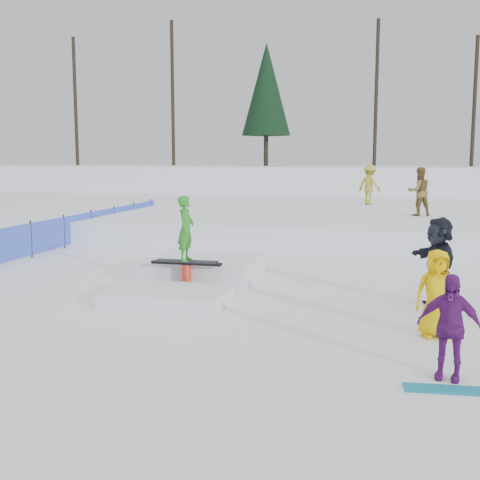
% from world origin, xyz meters
% --- Properties ---
extents(ground, '(120.00, 120.00, 0.00)m').
position_xyz_m(ground, '(0.00, 0.00, 0.00)').
color(ground, white).
extents(snow_berm, '(60.00, 14.00, 2.40)m').
position_xyz_m(snow_berm, '(0.00, 30.00, 1.20)').
color(snow_berm, white).
rests_on(snow_berm, ground).
extents(snow_midrise, '(50.00, 18.00, 0.80)m').
position_xyz_m(snow_midrise, '(0.00, 16.00, 0.40)').
color(snow_midrise, white).
rests_on(snow_midrise, ground).
extents(safety_fence, '(0.05, 16.00, 1.10)m').
position_xyz_m(safety_fence, '(-6.50, 6.60, 0.55)').
color(safety_fence, blue).
rests_on(safety_fence, ground).
extents(treeline, '(40.24, 4.22, 10.50)m').
position_xyz_m(treeline, '(6.18, 28.28, 7.45)').
color(treeline, black).
rests_on(treeline, snow_berm).
extents(walker_olive, '(1.06, 0.96, 1.79)m').
position_xyz_m(walker_olive, '(4.91, 12.15, 1.70)').
color(walker_olive, brown).
rests_on(walker_olive, snow_midrise).
extents(walker_ygreen, '(1.35, 1.23, 1.82)m').
position_xyz_m(walker_ygreen, '(3.01, 17.19, 1.71)').
color(walker_ygreen, '#ACA62B').
rests_on(walker_ygreen, snow_midrise).
extents(spectator_purple, '(0.90, 0.55, 1.43)m').
position_xyz_m(spectator_purple, '(4.50, -2.87, 0.72)').
color(spectator_purple, '#621970').
rests_on(spectator_purple, ground).
extents(spectator_yellow, '(0.80, 0.60, 1.46)m').
position_xyz_m(spectator_yellow, '(4.50, -0.92, 0.73)').
color(spectator_yellow, '#E8BB00').
rests_on(spectator_yellow, ground).
extents(spectator_dark, '(1.00, 1.75, 1.79)m').
position_xyz_m(spectator_dark, '(4.70, 1.21, 0.90)').
color(spectator_dark, black).
rests_on(spectator_dark, ground).
extents(loose_board_teal, '(1.42, 0.38, 0.03)m').
position_xyz_m(loose_board_teal, '(4.62, -3.30, 0.01)').
color(loose_board_teal, '#107594').
rests_on(loose_board_teal, ground).
extents(jib_rail_feature, '(2.60, 4.40, 2.11)m').
position_xyz_m(jib_rail_feature, '(-0.57, 1.97, 0.30)').
color(jib_rail_feature, white).
rests_on(jib_rail_feature, ground).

